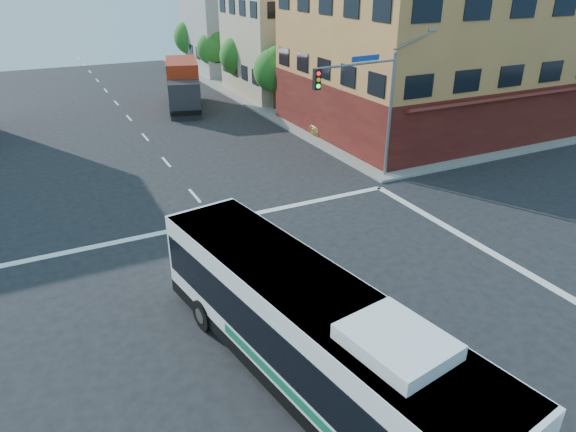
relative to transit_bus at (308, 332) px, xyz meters
name	(u,v)px	position (x,y,z in m)	size (l,w,h in m)	color
ground	(312,335)	(1.17, 1.80, -1.81)	(120.00, 120.00, 0.00)	black
sidewalk_ne	(431,75)	(36.17, 36.80, -1.74)	(50.00, 50.00, 0.15)	gray
corner_building_ne	(431,47)	(21.16, 20.28, 4.08)	(18.10, 15.44, 14.00)	#C28445
building_east_near	(297,44)	(18.15, 35.78, 2.70)	(12.06, 10.06, 9.00)	tan
building_east_far	(242,26)	(18.15, 49.78, 3.20)	(12.06, 10.06, 10.00)	gray
signal_mast_ne	(368,95)	(10.25, 12.42, 3.17)	(7.91, 1.13, 8.07)	slate
street_tree_a	(276,68)	(13.07, 29.72, 1.78)	(3.60, 3.60, 5.53)	#392414
street_tree_b	(240,53)	(13.07, 37.72, 1.94)	(3.80, 3.80, 5.79)	#392414
street_tree_c	(213,47)	(13.07, 45.72, 1.65)	(3.40, 3.40, 5.29)	#392414
street_tree_d	(191,35)	(13.07, 53.72, 2.07)	(4.00, 4.00, 6.03)	#392414
transit_bus	(308,332)	(0.00, 0.00, 0.00)	(4.70, 12.77, 3.70)	black
box_truck	(183,86)	(6.29, 34.19, 0.09)	(4.60, 9.06, 3.92)	#28292E
parked_car	(315,119)	(13.08, 22.91, -0.99)	(1.95, 4.84, 1.65)	gold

